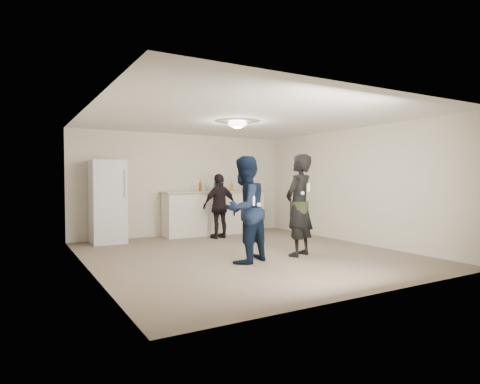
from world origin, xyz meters
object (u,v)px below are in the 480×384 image
man (245,209)px  fridge (108,202)px  spectator (220,206)px  counter (215,213)px  woman (299,205)px  shaker (206,188)px

man → fridge: bearing=-87.7°
spectator → counter: bearing=-112.0°
fridge → spectator: fridge is taller
fridge → man: bearing=-64.4°
counter → man: man is taller
fridge → man: size_ratio=1.01×
woman → spectator: 2.64m
man → spectator: bearing=-131.8°
counter → shaker: 0.71m
counter → fridge: bearing=-178.5°
counter → man: bearing=-108.1°
man → woman: woman is taller
shaker → man: 3.31m
spectator → woman: bearing=90.4°
woman → counter: bearing=-112.6°
man → woman: (1.15, 0.00, 0.03)m
counter → man: (-1.08, -3.30, 0.37)m
fridge → spectator: bearing=-14.1°
counter → woman: 3.32m
counter → shaker: size_ratio=15.29×
man → shaker: bearing=-127.5°
counter → woman: bearing=-88.7°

